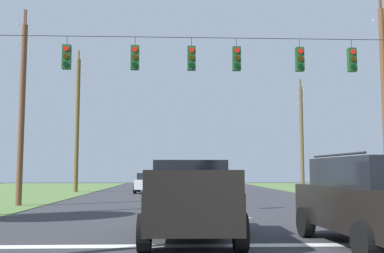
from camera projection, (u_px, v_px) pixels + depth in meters
stop_bar_stripe at (242, 245)px, 10.24m from camera, size 14.81×0.45×0.01m
lane_dash_0 at (217, 218)px, 16.20m from camera, size 2.50×0.15×0.01m
lane_dash_1 at (202, 202)px, 24.09m from camera, size 2.50×0.15×0.01m
lane_dash_2 at (198, 197)px, 28.68m from camera, size 2.50×0.15×0.01m
lane_dash_3 at (192, 192)px, 36.60m from camera, size 2.50×0.15×0.01m
lane_dash_4 at (189, 188)px, 44.61m from camera, size 2.50×0.15×0.01m
overhead_signal_span at (215, 102)px, 17.63m from camera, size 17.75×0.31×7.51m
pickup_truck at (190, 199)px, 11.40m from camera, size 2.34×5.43×1.95m
suv_black at (373, 199)px, 10.05m from camera, size 2.40×4.89×2.05m
distant_car_crossing_white at (149, 182)px, 34.85m from camera, size 2.10×4.34×1.52m
utility_pole_mid_right at (384, 102)px, 21.69m from camera, size 0.27×1.75×10.21m
utility_pole_far_right at (302, 136)px, 37.07m from camera, size 0.30×1.83×9.26m
utility_pole_mid_left at (22, 108)px, 22.13m from camera, size 0.29×1.98×9.69m
utility_pole_far_left at (77, 123)px, 36.15m from camera, size 0.33×1.91×11.41m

